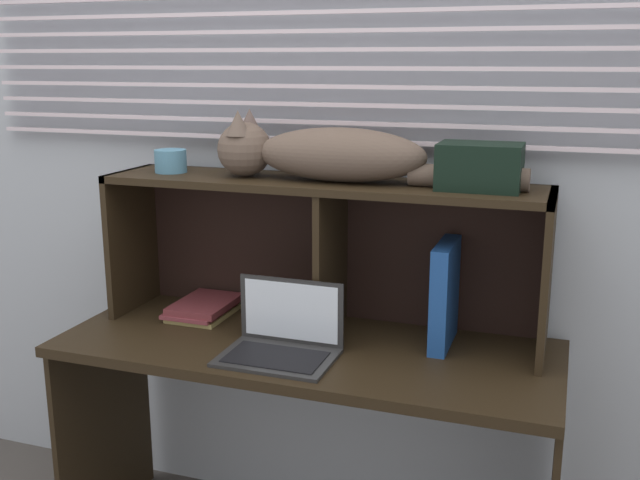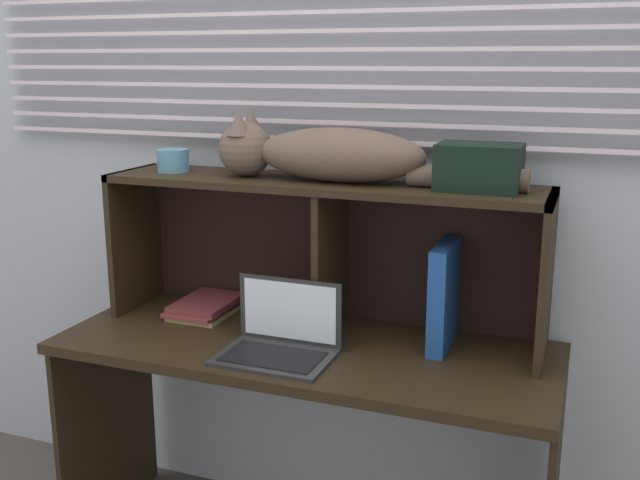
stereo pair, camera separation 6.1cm
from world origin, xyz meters
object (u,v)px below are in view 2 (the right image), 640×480
(binder_upright, at_px, (444,295))
(laptop, at_px, (280,340))
(cat, at_px, (323,154))
(book_stack, at_px, (206,307))
(storage_box, at_px, (479,167))
(small_basket, at_px, (173,160))

(binder_upright, bearing_deg, laptop, -151.31)
(binder_upright, bearing_deg, cat, 180.00)
(book_stack, distance_m, storage_box, 0.97)
(binder_upright, distance_m, storage_box, 0.37)
(laptop, height_order, storage_box, storage_box)
(laptop, distance_m, binder_upright, 0.47)
(book_stack, xyz_separation_m, storage_box, (0.83, 0.00, 0.49))
(small_basket, distance_m, storage_box, 0.93)
(cat, xyz_separation_m, storage_box, (0.44, 0.00, -0.02))
(binder_upright, xyz_separation_m, storage_box, (0.08, 0.00, 0.36))
(cat, height_order, binder_upright, cat)
(laptop, relative_size, binder_upright, 1.03)
(cat, bearing_deg, laptop, -100.99)
(laptop, bearing_deg, storage_box, 24.60)
(binder_upright, distance_m, small_basket, 0.92)
(binder_upright, distance_m, book_stack, 0.77)
(small_basket, xyz_separation_m, storage_box, (0.93, 0.00, 0.03))
(binder_upright, relative_size, storage_box, 1.36)
(small_basket, bearing_deg, cat, 0.00)
(small_basket, relative_size, storage_box, 0.45)
(laptop, bearing_deg, binder_upright, 28.69)
(storage_box, bearing_deg, cat, 180.00)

